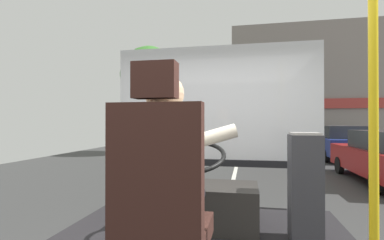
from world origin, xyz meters
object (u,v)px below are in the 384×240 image
Objects in this scene: handrail_pole at (373,105)px; bus_driver at (167,167)px; parked_car_black at (311,138)px; parked_car_blue at (338,142)px; parked_car_charcoal at (296,133)px; fare_box at (305,187)px; driver_seat at (161,208)px; steering_console at (200,203)px.

bus_driver is at bearing 179.55° from handrail_pole.
parked_car_blue is at bearing -87.46° from parked_car_black.
parked_car_blue is 0.96× the size of parked_car_black.
bus_driver is 0.38× the size of handrail_pole.
bus_driver is 23.60m from parked_car_charcoal.
parked_car_black is at bearing 92.54° from parked_car_blue.
parked_car_charcoal is (0.02, 11.21, -0.03)m from parked_car_blue.
fare_box is 0.24× the size of parked_car_charcoal.
driver_seat is at bearing -100.84° from parked_car_charcoal.
fare_box reaches higher than parked_car_blue.
steering_console is at bearing -105.58° from parked_car_black.
bus_driver is 16.90m from parked_car_black.
bus_driver is 0.19× the size of parked_car_blue.
fare_box is (0.93, 1.09, -0.09)m from driver_seat.
bus_driver is at bearing -104.55° from parked_car_black.
bus_driver is 1.38m from fare_box.
bus_driver is 1.25m from steering_console.
fare_box is (-0.13, 0.99, -0.63)m from handrail_pole.
fare_box reaches higher than parked_car_charcoal.
parked_car_blue is 4.40m from parked_car_black.
handrail_pole is (1.06, -1.14, 0.86)m from steering_console.
steering_console is 1.20× the size of fare_box.
steering_console is 0.29× the size of parked_car_charcoal.
handrail_pole is 0.50× the size of parked_car_blue.
parked_car_charcoal is at bearing 81.66° from handrail_pole.
parked_car_charcoal is at bearing 80.96° from fare_box.
fare_box is (0.93, 0.98, -0.29)m from bus_driver.
parked_car_blue reaches higher than parked_car_charcoal.
fare_box is at bearing 97.55° from handrail_pole.
parked_car_black is at bearing 75.45° from bus_driver.
steering_console is 0.97m from fare_box.
bus_driver reaches higher than parked_car_charcoal.
steering_console is 11.69m from parked_car_blue.
parked_car_black is at bearing 74.42° from steering_console.
parked_car_blue is at bearing 69.63° from bus_driver.
driver_seat is 12.86m from parked_car_blue.
fare_box is 15.72m from parked_car_black.
parked_car_blue is at bearing 67.69° from steering_console.
steering_console is 15.79m from parked_car_black.
bus_driver reaches higher than fare_box.
parked_car_black is at bearing 77.83° from fare_box.
parked_car_black is (4.24, 16.35, -0.67)m from bus_driver.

